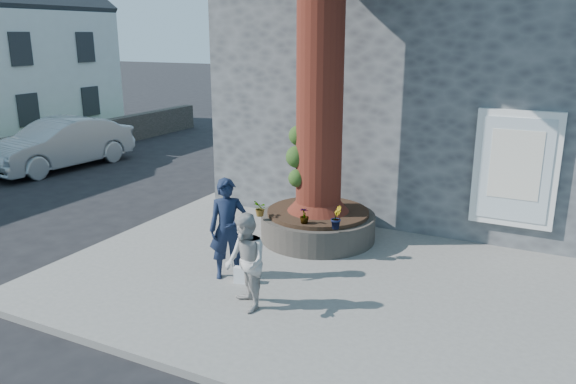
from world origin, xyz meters
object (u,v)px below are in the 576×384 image
at_px(planter, 318,225).
at_px(man, 228,229).
at_px(car_silver, 60,144).
at_px(woman, 246,262).

height_order(planter, man, man).
relative_size(planter, car_silver, 0.49).
bearing_deg(planter, man, -104.13).
xyz_separation_m(man, car_silver, (-9.40, 4.86, -0.21)).
distance_m(man, woman, 1.21).
bearing_deg(planter, car_silver, 166.13).
relative_size(planter, woman, 1.54).
xyz_separation_m(planter, woman, (0.25, -3.24, 0.45)).
relative_size(man, woman, 1.16).
bearing_deg(car_silver, woman, -23.67).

